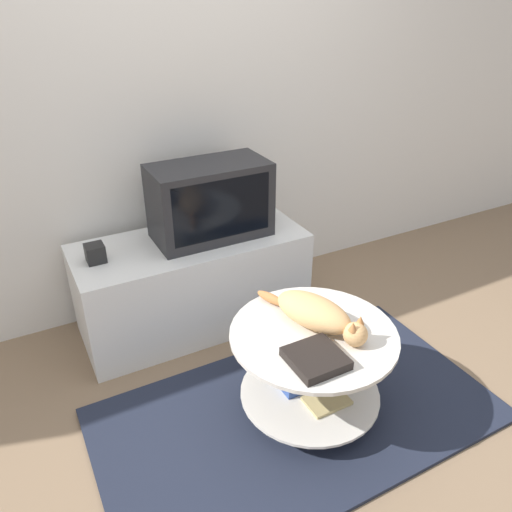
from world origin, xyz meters
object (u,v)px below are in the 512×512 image
Objects in this scene: dvd_box at (316,358)px; tv at (210,201)px; speaker at (95,253)px; cat at (317,313)px.

tv is at bearing 88.35° from dvd_box.
speaker is 1.15m from cat.
tv is at bearing 166.25° from cat.
dvd_box is (0.60, -1.08, -0.10)m from speaker.
speaker is 0.44× the size of dvd_box.
speaker is (-0.63, -0.00, -0.16)m from tv.
cat is (0.74, -0.88, -0.06)m from speaker.
dvd_box is at bearing -54.79° from cat.
tv is at bearing 0.07° from speaker.
cat is at bearing 55.74° from dvd_box.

